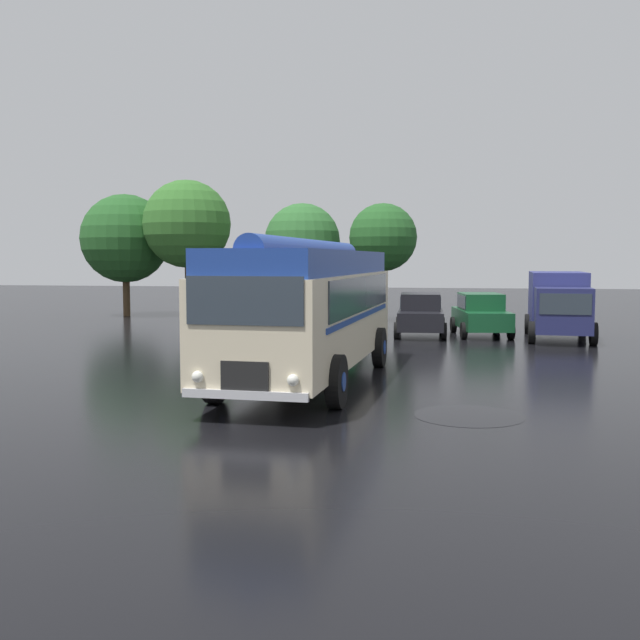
{
  "coord_description": "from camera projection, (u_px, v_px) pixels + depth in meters",
  "views": [
    {
      "loc": [
        4.04,
        -17.89,
        3.02
      ],
      "look_at": [
        0.78,
        1.54,
        1.4
      ],
      "focal_mm": 42.0,
      "sensor_mm": 36.0,
      "label": 1
    }
  ],
  "objects": [
    {
      "name": "car_far_right",
      "position": [
        481.0,
        314.0,
        29.3
      ],
      "size": [
        2.39,
        4.39,
        1.66
      ],
      "color": "#144C28",
      "rests_on": "ground"
    },
    {
      "name": "car_mid_right",
      "position": [
        420.0,
        314.0,
        29.27
      ],
      "size": [
        2.07,
        4.25,
        1.66
      ],
      "color": "black",
      "rests_on": "ground"
    },
    {
      "name": "tree_centre",
      "position": [
        301.0,
        240.0,
        37.57
      ],
      "size": [
        3.81,
        3.81,
        5.79
      ],
      "color": "#4C3823",
      "rests_on": "ground"
    },
    {
      "name": "box_van",
      "position": [
        558.0,
        302.0,
        28.32
      ],
      "size": [
        2.61,
        5.88,
        2.5
      ],
      "color": "navy",
      "rests_on": "ground"
    },
    {
      "name": "car_near_left",
      "position": [
        273.0,
        312.0,
        30.26
      ],
      "size": [
        2.3,
        4.36,
        1.66
      ],
      "color": "silver",
      "rests_on": "ground"
    },
    {
      "name": "car_mid_left",
      "position": [
        341.0,
        313.0,
        30.06
      ],
      "size": [
        1.98,
        4.21,
        1.66
      ],
      "color": "#144C28",
      "rests_on": "ground"
    },
    {
      "name": "tree_left_of_centre",
      "position": [
        185.0,
        224.0,
        37.62
      ],
      "size": [
        4.41,
        4.41,
        6.96
      ],
      "color": "#4C3823",
      "rests_on": "ground"
    },
    {
      "name": "puddle_patch",
      "position": [
        469.0,
        416.0,
        14.4
      ],
      "size": [
        2.12,
        2.12,
        0.01
      ],
      "primitive_type": "cylinder",
      "color": "black",
      "rests_on": "ground"
    },
    {
      "name": "vintage_bus",
      "position": [
        310.0,
        305.0,
        18.24
      ],
      "size": [
        3.28,
        10.25,
        3.49
      ],
      "color": "beige",
      "rests_on": "ground"
    },
    {
      "name": "tree_right_of_centre",
      "position": [
        384.0,
        236.0,
        35.54
      ],
      "size": [
        3.24,
        3.24,
        5.65
      ],
      "color": "#4C3823",
      "rests_on": "ground"
    },
    {
      "name": "ground_plane",
      "position": [
        279.0,
        381.0,
        18.5
      ],
      "size": [
        120.0,
        120.0,
        0.0
      ],
      "primitive_type": "plane",
      "color": "black"
    },
    {
      "name": "tree_far_left",
      "position": [
        122.0,
        238.0,
        39.11
      ],
      "size": [
        4.63,
        4.61,
        6.37
      ],
      "color": "#4C3823",
      "rests_on": "ground"
    }
  ]
}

